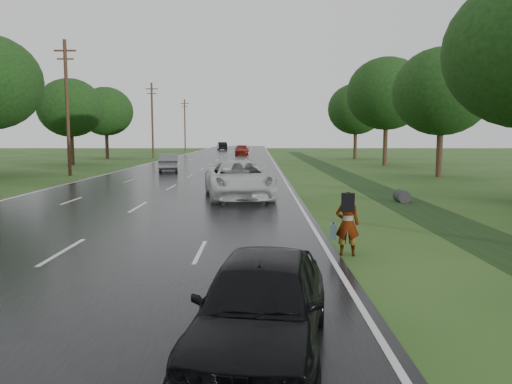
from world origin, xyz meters
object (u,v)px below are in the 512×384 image
at_px(silver_sedan, 168,163).
at_px(pedestrian, 347,223).
at_px(white_pickup, 239,179).
at_px(dark_sedan, 262,304).

bearing_deg(silver_sedan, pedestrian, 98.83).
relative_size(white_pickup, silver_sedan, 1.46).
relative_size(pedestrian, dark_sedan, 0.39).
height_order(pedestrian, silver_sedan, pedestrian).
height_order(pedestrian, dark_sedan, pedestrian).
bearing_deg(pedestrian, dark_sedan, 79.35).
relative_size(pedestrian, white_pickup, 0.25).
xyz_separation_m(white_pickup, dark_sedan, (0.96, -17.11, -0.18)).
relative_size(dark_sedan, silver_sedan, 0.95).
bearing_deg(white_pickup, pedestrian, -83.41).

